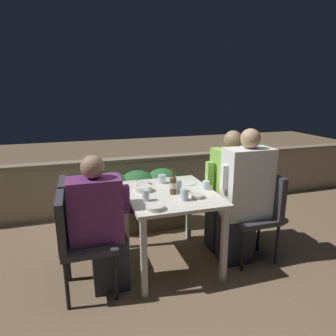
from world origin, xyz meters
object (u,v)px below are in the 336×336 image
Objects in this scene: person_green_blouse at (228,190)px; beer_bottle at (173,184)px; chair_right_far at (243,198)px; chair_left_far at (76,215)px; person_purple_stripe at (101,225)px; potted_plant at (243,190)px; chair_right_near at (260,207)px; chair_left_near at (76,234)px; person_white_polo at (244,197)px.

person_green_blouse is 5.23× the size of beer_bottle.
person_green_blouse is (-0.20, 0.00, 0.11)m from chair_right_far.
chair_left_far is at bearing 177.59° from person_green_blouse.
person_purple_stripe is 2.06m from potted_plant.
beer_bottle is at bearing -167.61° from chair_right_far.
chair_right_near is at bearing 2.08° from person_purple_stripe.
potted_plant is at bearing 30.42° from beer_bottle.
chair_left_near is at bearing -90.82° from chair_left_far.
chair_left_far is 3.60× the size of beer_bottle.
chair_right_near is 0.96m from beer_bottle.
chair_left_far is at bearing 89.18° from chair_left_near.
chair_left_near is 0.74× the size of person_purple_stripe.
person_purple_stripe is at bearing -168.02° from beer_bottle.
person_white_polo is 0.36m from chair_right_far.
beer_bottle is (0.69, 0.15, 0.25)m from person_purple_stripe.
person_purple_stripe is 1.68× the size of potted_plant.
person_green_blouse is at bearing -2.41° from chair_left_far.
person_purple_stripe is 0.93× the size of person_green_blouse.
person_purple_stripe is 0.75m from beer_bottle.
chair_left_near is 1.00× the size of chair_left_far.
chair_right_far is 0.95m from beer_bottle.
chair_left_near is 1.00× the size of chair_right_near.
person_green_blouse is 1.81× the size of potted_plant.
chair_right_near is 0.28m from chair_right_far.
potted_plant is (0.29, 0.79, -0.11)m from chair_right_near.
chair_left_near is at bearing -167.82° from person_green_blouse.
chair_right_far is at bearing 12.21° from person_purple_stripe.
chair_right_near and chair_right_far have the same top height.
person_white_polo reaches higher than chair_left_far.
person_purple_stripe is 1.41m from person_green_blouse.
chair_right_near is 3.60× the size of beer_bottle.
chair_right_far is at bearing -0.00° from person_green_blouse.
chair_left_near is at bearing 180.00° from person_purple_stripe.
chair_right_near is at bearing -109.97° from potted_plant.
chair_left_far is at bearing 167.68° from person_white_polo.
chair_left_far is 1.00× the size of chair_right_near.
chair_right_near is 1.25× the size of potted_plant.
beer_bottle is at bearing -149.58° from potted_plant.
potted_plant is at bearing 11.93° from chair_left_far.
chair_left_far is at bearing 177.86° from chair_right_far.
beer_bottle is 0.35× the size of potted_plant.
chair_left_far is 1.00× the size of chair_right_far.
potted_plant is (2.08, 0.84, -0.11)m from chair_left_near.
person_green_blouse is (1.57, -0.07, 0.11)m from chair_left_far.
person_green_blouse is at bearing 15.87° from beer_bottle.
beer_bottle is at bearing -16.30° from chair_left_far.
chair_left_far and chair_right_near have the same top height.
chair_left_far is 2.12m from potted_plant.
person_white_polo is (1.59, -0.35, 0.13)m from chair_left_far.
person_purple_stripe is 1.34× the size of chair_right_far.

